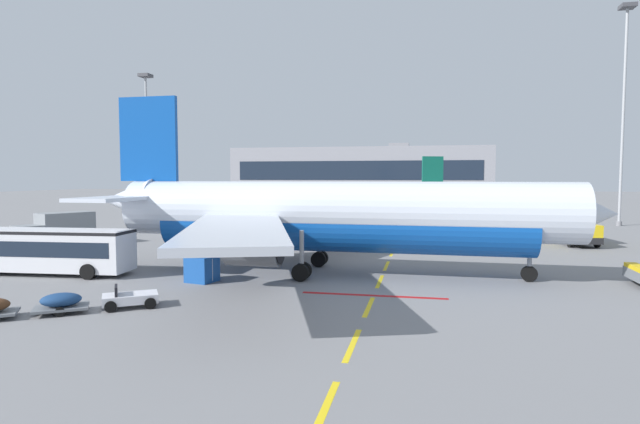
% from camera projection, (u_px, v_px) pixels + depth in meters
% --- Properties ---
extents(apron_paint_markings, '(8.00, 97.56, 0.01)m').
position_uv_depth(apron_paint_markings, '(392.00, 252.00, 44.06)').
color(apron_paint_markings, yellow).
rests_on(apron_paint_markings, ground).
extents(airliner_foreground, '(34.70, 34.63, 12.20)m').
position_uv_depth(airliner_foreground, '(332.00, 215.00, 34.16)').
color(airliner_foreground, silver).
rests_on(airliner_foreground, ground).
extents(airliner_mid_left, '(27.33, 26.27, 9.83)m').
position_uv_depth(airliner_mid_left, '(494.00, 197.00, 85.35)').
color(airliner_mid_left, silver).
rests_on(airliner_mid_left, ground).
extents(apron_shuttle_bus, '(12.18, 3.61, 3.00)m').
position_uv_depth(apron_shuttle_bus, '(42.00, 248.00, 34.19)').
color(apron_shuttle_bus, silver).
rests_on(apron_shuttle_bus, ground).
extents(catering_truck, '(5.26, 7.34, 3.14)m').
position_uv_depth(catering_truck, '(58.00, 229.00, 48.02)').
color(catering_truck, black).
rests_on(catering_truck, ground).
extents(fuel_service_truck, '(3.41, 7.27, 3.14)m').
position_uv_depth(fuel_service_truck, '(573.00, 227.00, 49.42)').
color(fuel_service_truck, black).
rests_on(fuel_service_truck, ground).
extents(baggage_train, '(10.54, 7.52, 1.14)m').
position_uv_depth(baggage_train, '(26.00, 305.00, 23.84)').
color(baggage_train, silver).
rests_on(baggage_train, ground).
extents(uld_cargo_container, '(1.92, 1.89, 1.60)m').
position_uv_depth(uld_cargo_container, '(202.00, 269.00, 31.75)').
color(uld_cargo_container, '#194C9E').
rests_on(uld_cargo_container, ground).
extents(apron_light_mast_near, '(1.80, 1.80, 22.97)m').
position_uv_depth(apron_light_mast_near, '(147.00, 128.00, 82.67)').
color(apron_light_mast_near, slate).
rests_on(apron_light_mast_near, ground).
extents(apron_light_mast_far, '(1.80, 1.80, 28.75)m').
position_uv_depth(apron_light_mast_far, '(624.00, 92.00, 66.79)').
color(apron_light_mast_far, slate).
rests_on(apron_light_mast_far, ground).
extents(terminal_satellite, '(76.06, 28.08, 16.73)m').
position_uv_depth(terminal_satellite, '(362.00, 173.00, 159.75)').
color(terminal_satellite, gray).
rests_on(terminal_satellite, ground).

